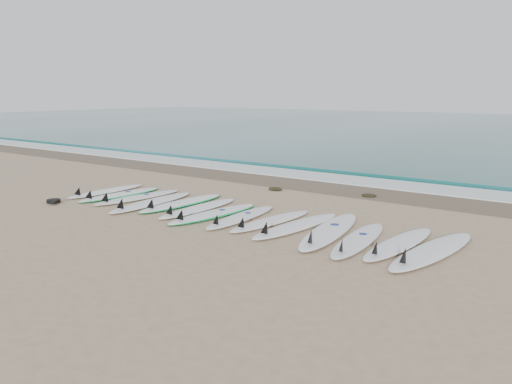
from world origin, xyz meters
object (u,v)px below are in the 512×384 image
Objects in this scene: leash_coil at (54,201)px; surfboard_7 at (240,217)px; surfboard_0 at (105,191)px; surfboard_13 at (431,251)px.

surfboard_7 is at bearing 16.39° from leash_coil.
surfboard_0 is 0.83× the size of surfboard_13.
surfboard_0 reaches higher than leash_coil.
surfboard_13 reaches higher than surfboard_7.
surfboard_7 is (4.57, -0.14, 0.00)m from surfboard_0.
surfboard_0 is at bearing 90.27° from leash_coil.
surfboard_0 is 5.13× the size of leash_coil.
surfboard_7 reaches higher than leash_coil.
leash_coil is at bearing -89.26° from surfboard_0.
surfboard_7 reaches higher than surfboard_0.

